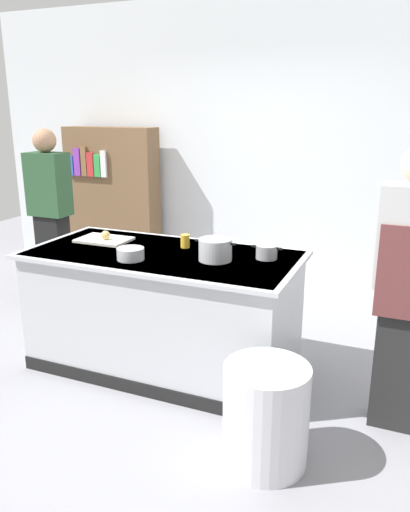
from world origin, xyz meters
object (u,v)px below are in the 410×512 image
at_px(onion, 106,235).
at_px(trash_bin, 266,415).
at_px(stock_pot, 215,250).
at_px(person_guest, 51,214).
at_px(person_chef, 407,286).
at_px(bookshelf, 113,202).
at_px(juice_cup, 185,241).
at_px(mixing_bowl, 131,254).
at_px(sauce_pan, 267,252).

height_order(onion, trash_bin, onion).
xyz_separation_m(stock_pot, person_guest, (-2.04, 0.79, -0.06)).
relative_size(person_chef, person_guest, 1.00).
bearing_deg(bookshelf, juice_cup, -43.83).
bearing_deg(bookshelf, trash_bin, -44.58).
xyz_separation_m(trash_bin, person_chef, (0.64, 0.66, 0.62)).
bearing_deg(mixing_bowl, trash_bin, -24.86).
bearing_deg(bookshelf, sauce_pan, -35.46).
relative_size(mixing_bowl, bookshelf, 0.11).
xyz_separation_m(onion, person_guest, (-1.08, 0.67, -0.04)).
bearing_deg(onion, bookshelf, 121.35).
distance_m(mixing_bowl, person_guest, 1.80).
distance_m(onion, bookshelf, 2.00).
bearing_deg(sauce_pan, stock_pot, -150.92).
height_order(onion, bookshelf, bookshelf).
bearing_deg(onion, trash_bin, -28.78).
distance_m(onion, mixing_bowl, 0.53).
relative_size(sauce_pan, trash_bin, 0.37).
height_order(mixing_bowl, person_guest, person_guest).
distance_m(onion, person_guest, 1.27).
bearing_deg(stock_pot, person_guest, 158.89).
bearing_deg(juice_cup, mixing_bowl, -116.66).
xyz_separation_m(juice_cup, person_chef, (1.56, -0.30, -0.04)).
height_order(onion, person_chef, person_chef).
bearing_deg(onion, person_chef, -5.15).
distance_m(onion, stock_pot, 0.97).
height_order(mixing_bowl, bookshelf, bookshelf).
relative_size(stock_pot, sauce_pan, 1.37).
relative_size(sauce_pan, bookshelf, 0.13).
bearing_deg(juice_cup, bookshelf, 136.17).
height_order(mixing_bowl, person_chef, person_chef).
distance_m(stock_pot, person_guest, 2.19).
bearing_deg(juice_cup, person_guest, 161.54).
height_order(juice_cup, person_guest, person_guest).
xyz_separation_m(onion, person_chef, (2.20, -0.20, -0.04)).
bearing_deg(sauce_pan, trash_bin, -72.70).
xyz_separation_m(onion, bookshelf, (-1.04, 1.70, -0.10)).
bearing_deg(sauce_pan, bookshelf, 144.54).
xyz_separation_m(mixing_bowl, person_guest, (-1.50, 1.00, -0.03)).
bearing_deg(person_chef, onion, 65.35).
bearing_deg(juice_cup, sauce_pan, -3.76).
relative_size(onion, sauce_pan, 0.33).
xyz_separation_m(onion, stock_pot, (0.96, -0.12, 0.02)).
xyz_separation_m(sauce_pan, trash_bin, (0.28, -0.91, -0.66)).
bearing_deg(trash_bin, bookshelf, 135.42).
height_order(mixing_bowl, juice_cup, juice_cup).
bearing_deg(stock_pot, onion, 172.99).
bearing_deg(person_guest, juice_cup, 56.63).
bearing_deg(bookshelf, person_guest, -92.20).
bearing_deg(trash_bin, mixing_bowl, 155.14).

